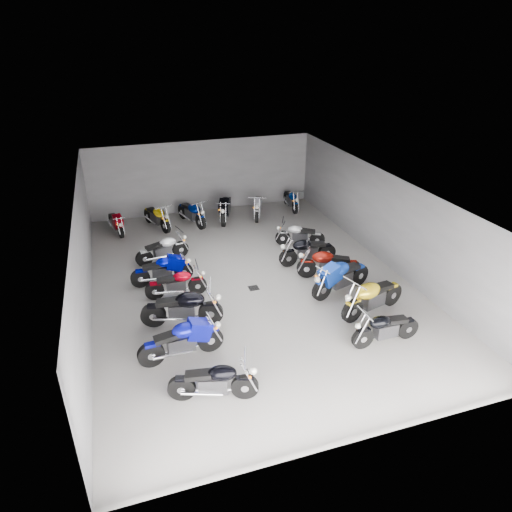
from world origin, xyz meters
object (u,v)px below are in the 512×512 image
(motorcycle_right_b, at_px, (372,297))
(motorcycle_right_d, at_px, (329,264))
(motorcycle_right_e, at_px, (307,251))
(motorcycle_right_f, at_px, (299,235))
(motorcycle_back_c, at_px, (192,213))
(motorcycle_left_d, at_px, (177,283))
(motorcycle_back_d, at_px, (226,208))
(motorcycle_left_e, at_px, (163,270))
(motorcycle_back_b, at_px, (157,217))
(motorcycle_left_f, at_px, (163,249))
(motorcycle_left_c, at_px, (183,308))
(motorcycle_right_c, at_px, (341,277))
(motorcycle_left_a, at_px, (214,381))
(motorcycle_back_a, at_px, (116,222))
(drain_grate, at_px, (254,288))
(motorcycle_back_f, at_px, (291,199))
(motorcycle_left_b, at_px, (182,340))
(motorcycle_back_e, at_px, (258,206))
(motorcycle_right_a, at_px, (385,328))

(motorcycle_right_b, bearing_deg, motorcycle_right_d, -9.20)
(motorcycle_right_e, bearing_deg, motorcycle_right_f, -12.05)
(motorcycle_back_c, bearing_deg, motorcycle_left_d, 55.47)
(motorcycle_left_d, height_order, motorcycle_back_d, motorcycle_back_d)
(motorcycle_left_e, relative_size, motorcycle_right_d, 0.98)
(motorcycle_back_b, bearing_deg, motorcycle_left_d, 67.99)
(motorcycle_left_f, relative_size, motorcycle_right_b, 0.85)
(motorcycle_left_e, relative_size, motorcycle_right_b, 0.89)
(motorcycle_left_d, bearing_deg, motorcycle_left_c, 0.77)
(motorcycle_right_b, height_order, motorcycle_right_c, motorcycle_right_b)
(motorcycle_left_a, xyz_separation_m, motorcycle_right_b, (5.18, 1.97, 0.07))
(motorcycle_back_a, bearing_deg, drain_grate, 110.51)
(motorcycle_left_d, distance_m, motorcycle_back_d, 6.52)
(drain_grate, relative_size, motorcycle_back_f, 0.17)
(motorcycle_left_c, height_order, motorcycle_right_e, motorcycle_left_c)
(motorcycle_left_f, bearing_deg, motorcycle_left_e, -22.33)
(drain_grate, relative_size, motorcycle_left_b, 0.14)
(motorcycle_right_b, relative_size, motorcycle_back_c, 1.10)
(drain_grate, distance_m, motorcycle_back_c, 6.07)
(drain_grate, distance_m, motorcycle_right_f, 3.70)
(motorcycle_left_e, bearing_deg, motorcycle_left_d, 16.01)
(motorcycle_back_d, bearing_deg, motorcycle_back_a, 21.47)
(motorcycle_left_e, height_order, motorcycle_right_d, motorcycle_right_d)
(motorcycle_left_a, height_order, motorcycle_back_e, motorcycle_back_e)
(motorcycle_back_c, bearing_deg, motorcycle_right_b, 94.53)
(motorcycle_right_c, distance_m, motorcycle_back_d, 7.35)
(motorcycle_left_c, relative_size, motorcycle_right_c, 1.00)
(motorcycle_right_f, distance_m, motorcycle_back_d, 4.02)
(motorcycle_back_c, bearing_deg, motorcycle_left_b, 58.43)
(motorcycle_right_e, height_order, motorcycle_back_c, motorcycle_back_c)
(motorcycle_right_c, xyz_separation_m, motorcycle_right_f, (0.13, 3.62, -0.10))
(motorcycle_right_d, relative_size, motorcycle_back_e, 1.04)
(motorcycle_left_f, xyz_separation_m, motorcycle_back_b, (0.18, 3.18, 0.02))
(motorcycle_right_a, height_order, motorcycle_right_f, motorcycle_right_a)
(drain_grate, xyz_separation_m, motorcycle_back_b, (-2.32, 6.01, 0.50))
(motorcycle_left_b, xyz_separation_m, motorcycle_left_e, (0.04, 3.99, -0.04))
(motorcycle_left_b, distance_m, motorcycle_back_b, 8.78)
(motorcycle_right_b, xyz_separation_m, motorcycle_right_e, (-0.52, 3.51, -0.05))
(motorcycle_right_a, relative_size, motorcycle_back_e, 1.00)
(motorcycle_right_a, height_order, motorcycle_back_e, motorcycle_back_e)
(motorcycle_right_f, bearing_deg, motorcycle_right_c, -157.19)
(motorcycle_right_c, distance_m, motorcycle_back_e, 7.03)
(motorcycle_right_c, xyz_separation_m, motorcycle_back_c, (-3.39, 7.07, -0.04))
(motorcycle_left_a, xyz_separation_m, motorcycle_back_a, (-1.66, 10.45, -0.05))
(drain_grate, bearing_deg, motorcycle_back_d, 83.89)
(motorcycle_left_f, height_order, motorcycle_right_c, motorcycle_right_c)
(motorcycle_right_f, distance_m, motorcycle_back_f, 4.02)
(motorcycle_left_b, bearing_deg, motorcycle_back_d, 153.53)
(motorcycle_left_a, distance_m, motorcycle_back_c, 10.50)
(motorcycle_right_a, bearing_deg, motorcycle_right_b, -17.86)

